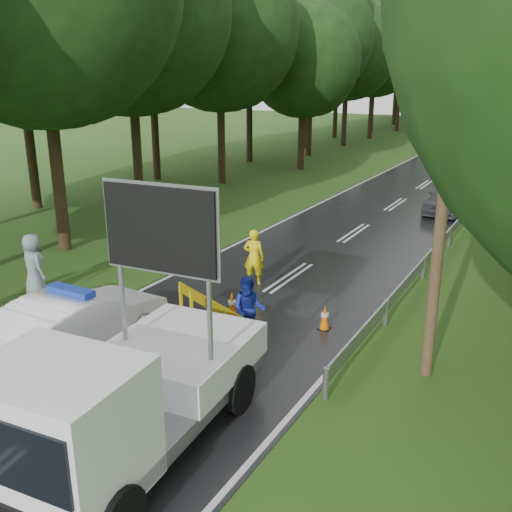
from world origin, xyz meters
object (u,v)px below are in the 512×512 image
Objects in this scene: police_sedan at (74,327)px; work_truck at (119,397)px; queue_car_second at (471,175)px; queue_car_first at (450,197)px; queue_car_fourth at (507,146)px; civilian at (249,310)px; officer at (254,257)px; barrier at (208,309)px; queue_car_third at (474,160)px.

work_truck is (3.32, -2.20, 0.41)m from police_sedan.
queue_car_first is at bearing -83.04° from queue_car_second.
queue_car_second is 15.99m from queue_car_fourth.
queue_car_fourth is at bearing 95.41° from queue_car_second.
civilian is 16.17m from queue_car_first.
officer is 19.22m from queue_car_second.
queue_car_second is at bearing -116.72° from officer.
civilian is at bearing 89.70° from work_truck.
queue_car_fourth is at bearing -94.54° from police_sedan.
civilian reaches higher than queue_car_second.
officer reaches higher than barrier.
work_truck is 3.44× the size of civilian.
queue_car_first is at bearing -89.16° from queue_car_third.
civilian is (2.97, 2.64, 0.04)m from police_sedan.
work_truck reaches higher than officer.
police_sedan is 3.97m from civilian.
civilian is 0.42× the size of queue_car_fourth.
queue_car_fourth reaches higher than queue_car_third.
barrier is 0.64× the size of queue_car_fourth.
officer is 0.31× the size of queue_car_second.
barrier is 39.02m from queue_car_fourth.
work_truck is at bearing 148.13° from police_sedan.
civilian is 0.36× the size of queue_car_third.
queue_car_second is at bearing -98.15° from police_sedan.
queue_car_first is (2.31, 16.59, -0.15)m from barrier.
queue_car_first is 0.90× the size of queue_car_third.
queue_car_fourth is (0.00, 22.36, -0.05)m from queue_car_first.
officer is at bearing -101.83° from queue_car_first.
queue_car_second is at bearing 108.95° from barrier.
barrier is 4.13m from officer.
civilian reaches higher than queue_car_fourth.
queue_car_first is (1.14, 20.94, -0.48)m from work_truck.
officer is 1.05× the size of civilian.
queue_car_second reaches higher than queue_car_third.
queue_car_second is (4.33, 25.11, 0.02)m from police_sedan.
work_truck is at bearing -50.51° from barrier.
queue_car_third is 1.16× the size of queue_car_fourth.
civilian is at bearing -87.63° from queue_car_second.
queue_car_third is at bearing -94.30° from police_sedan.
police_sedan is 4.00m from work_truck.
work_truck reaches higher than queue_car_fourth.
civilian is at bearing -136.70° from police_sedan.
work_truck reaches higher than civilian.
police_sedan reaches higher than queue_car_fourth.
barrier is 16.76m from queue_car_first.
work_truck is 27.33m from queue_car_second.
police_sedan is 25.48m from queue_car_second.
queue_car_third is at bearing 103.54° from queue_car_second.
queue_car_third is (-1.10, 13.56, -0.07)m from queue_car_first.
police_sedan reaches higher than queue_car_second.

